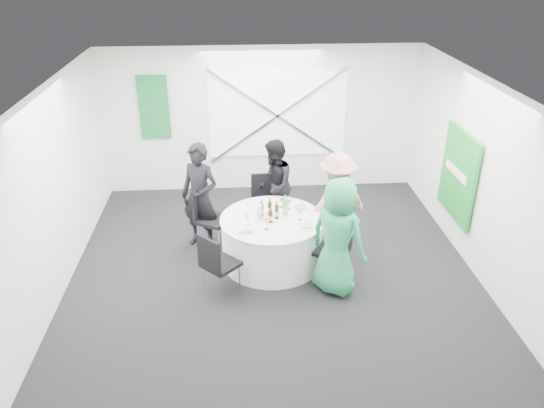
{
  "coord_description": "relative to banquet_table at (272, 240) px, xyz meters",
  "views": [
    {
      "loc": [
        -0.5,
        -6.76,
        4.48
      ],
      "look_at": [
        0.0,
        0.2,
        1.0
      ],
      "focal_mm": 35.0,
      "sensor_mm": 36.0,
      "label": 1
    }
  ],
  "objects": [
    {
      "name": "window_brace_a",
      "position": [
        0.3,
        2.72,
        1.12
      ],
      "size": [
        2.63,
        0.05,
        1.84
      ],
      "primitive_type": "cube",
      "rotation": [
        0.0,
        0.97,
        0.0
      ],
      "color": "silver",
      "rests_on": "window_panel"
    },
    {
      "name": "wall_right",
      "position": [
        3.0,
        -0.2,
        1.02
      ],
      "size": [
        0.0,
        6.0,
        6.0
      ],
      "primitive_type": "plane",
      "rotation": [
        1.57,
        0.0,
        -1.57
      ],
      "color": "white",
      "rests_on": "floor"
    },
    {
      "name": "person_man_back_left",
      "position": [
        -1.1,
        0.61,
        0.49
      ],
      "size": [
        0.76,
        0.67,
        1.74
      ],
      "primitive_type": "imported",
      "rotation": [
        0.0,
        0.0,
        -0.5
      ],
      "color": "black",
      "rests_on": "floor"
    },
    {
      "name": "knife_b",
      "position": [
        -0.55,
        0.16,
        0.38
      ],
      "size": [
        0.1,
        0.13,
        0.01
      ],
      "primitive_type": "cube",
      "rotation": [
        0.0,
        0.0,
        2.56
      ],
      "color": "silver",
      "rests_on": "banquet_table"
    },
    {
      "name": "wine_glass_d",
      "position": [
        -0.37,
        -0.19,
        0.5
      ],
      "size": [
        0.07,
        0.07,
        0.17
      ],
      "color": "white",
      "rests_on": "banquet_table"
    },
    {
      "name": "wine_glass_e",
      "position": [
        0.17,
        0.36,
        0.5
      ],
      "size": [
        0.07,
        0.07,
        0.17
      ],
      "color": "white",
      "rests_on": "banquet_table"
    },
    {
      "name": "chair_front_right",
      "position": [
        0.9,
        -0.57,
        0.19
      ],
      "size": [
        0.61,
        0.61,
        0.97
      ],
      "rotation": [
        0.0,
        0.0,
        4.15
      ],
      "color": "black",
      "rests_on": "floor"
    },
    {
      "name": "plate_front_left",
      "position": [
        -0.48,
        -0.34,
        0.39
      ],
      "size": [
        0.27,
        0.27,
        0.01
      ],
      "color": "white",
      "rests_on": "banquet_table"
    },
    {
      "name": "beer_bottle_a",
      "position": [
        -0.15,
        0.09,
        0.48
      ],
      "size": [
        0.06,
        0.06,
        0.26
      ],
      "color": "#3C240B",
      "rests_on": "banquet_table"
    },
    {
      "name": "knife_c",
      "position": [
        0.41,
        0.4,
        0.38
      ],
      "size": [
        0.08,
        0.14,
        0.01
      ],
      "primitive_type": "cube",
      "rotation": [
        0.0,
        0.0,
        0.47
      ],
      "color": "silver",
      "rests_on": "banquet_table"
    },
    {
      "name": "fork_c",
      "position": [
        0.56,
        0.13,
        0.38
      ],
      "size": [
        0.09,
        0.14,
        0.01
      ],
      "primitive_type": "cube",
      "rotation": [
        0.0,
        0.0,
        0.53
      ],
      "color": "silver",
      "rests_on": "banquet_table"
    },
    {
      "name": "fork_b",
      "position": [
        -0.36,
        0.45,
        0.38
      ],
      "size": [
        0.1,
        0.13,
        0.01
      ],
      "primitive_type": "cube",
      "rotation": [
        0.0,
        0.0,
        2.55
      ],
      "color": "silver",
      "rests_on": "banquet_table"
    },
    {
      "name": "ceiling",
      "position": [
        0.0,
        -0.2,
        2.42
      ],
      "size": [
        6.0,
        6.0,
        0.0
      ],
      "primitive_type": "plane",
      "rotation": [
        3.14,
        0.0,
        0.0
      ],
      "color": "white",
      "rests_on": "wall_back"
    },
    {
      "name": "person_woman_green",
      "position": [
        0.84,
        -0.78,
        0.48
      ],
      "size": [
        0.98,
        0.97,
        1.71
      ],
      "primitive_type": "imported",
      "rotation": [
        0.0,
        0.0,
        2.4
      ],
      "color": "#29975F",
      "rests_on": "floor"
    },
    {
      "name": "wall_left",
      "position": [
        -3.0,
        -0.2,
        1.02
      ],
      "size": [
        0.0,
        6.0,
        6.0
      ],
      "primitive_type": "plane",
      "rotation": [
        1.57,
        0.0,
        1.57
      ],
      "color": "white",
      "rests_on": "floor"
    },
    {
      "name": "green_water_bottle",
      "position": [
        0.21,
        0.12,
        0.5
      ],
      "size": [
        0.08,
        0.08,
        0.31
      ],
      "color": "green",
      "rests_on": "banquet_table"
    },
    {
      "name": "floor",
      "position": [
        0.0,
        -0.2,
        -0.38
      ],
      "size": [
        6.0,
        6.0,
        0.0
      ],
      "primitive_type": "plane",
      "color": "black",
      "rests_on": "ground"
    },
    {
      "name": "chair_back_left",
      "position": [
        -0.98,
        0.55,
        0.22
      ],
      "size": [
        0.64,
        0.63,
        1.02
      ],
      "rotation": [
        0.0,
        0.0,
        1.06
      ],
      "color": "black",
      "rests_on": "floor"
    },
    {
      "name": "person_man_back",
      "position": [
        0.11,
        1.13,
        0.41
      ],
      "size": [
        0.49,
        0.8,
        1.57
      ],
      "primitive_type": "imported",
      "rotation": [
        0.0,
        0.0,
        -1.67
      ],
      "color": "black",
      "rests_on": "floor"
    },
    {
      "name": "chair_back_right",
      "position": [
        0.97,
        0.66,
        0.14
      ],
      "size": [
        0.57,
        0.56,
        0.89
      ],
      "rotation": [
        0.0,
        0.0,
        -0.97
      ],
      "color": "black",
      "rests_on": "floor"
    },
    {
      "name": "wine_glass_a",
      "position": [
        -0.1,
        -0.33,
        0.5
      ],
      "size": [
        0.07,
        0.07,
        0.17
      ],
      "color": "white",
      "rests_on": "banquet_table"
    },
    {
      "name": "person_woman_pink",
      "position": [
        1.04,
        0.38,
        0.43
      ],
      "size": [
        1.15,
        0.81,
        1.62
      ],
      "primitive_type": "imported",
      "rotation": [
        0.0,
        0.0,
        -2.79
      ],
      "color": "tan",
      "rests_on": "floor"
    },
    {
      "name": "green_banner",
      "position": [
        -2.0,
        2.75,
        1.32
      ],
      "size": [
        0.55,
        0.04,
        1.2
      ],
      "primitive_type": "cube",
      "color": "#156932",
      "rests_on": "wall_back"
    },
    {
      "name": "plate_back_right",
      "position": [
        0.47,
        0.3,
        0.4
      ],
      "size": [
        0.27,
        0.27,
        0.04
      ],
      "color": "white",
      "rests_on": "banquet_table"
    },
    {
      "name": "wall_front",
      "position": [
        0.0,
        -3.2,
        1.02
      ],
      "size": [
        6.0,
        0.0,
        6.0
      ],
      "primitive_type": "plane",
      "rotation": [
        -1.57,
        0.0,
        0.0
      ],
      "color": "white",
      "rests_on": "floor"
    },
    {
      "name": "window_brace_b",
      "position": [
        0.3,
        2.72,
        1.12
      ],
      "size": [
        2.63,
        0.05,
        1.84
      ],
      "primitive_type": "cube",
      "rotation": [
        0.0,
        -0.97,
        0.0
      ],
      "color": "silver",
      "rests_on": "window_panel"
    },
    {
      "name": "napkin",
      "position": [
        -0.4,
        -0.38,
        0.42
      ],
      "size": [
        0.19,
        0.13,
        0.05
      ],
      "primitive_type": "cube",
      "rotation": [
        0.0,
        0.0,
        0.04
      ],
      "color": "silver",
      "rests_on": "plate_front_left"
    },
    {
      "name": "banquet_table",
      "position": [
        0.0,
        0.0,
        0.0
      ],
      "size": [
        1.56,
        1.56,
        0.76
      ],
      "color": "silver",
      "rests_on": "floor"
    },
    {
      "name": "wall_back",
      "position": [
        0.0,
        2.8,
        1.02
      ],
      "size": [
        6.0,
        0.0,
        6.0
      ],
      "primitive_type": "plane",
      "rotation": [
        1.57,
        0.0,
        0.0
      ],
      "color": "white",
      "rests_on": "floor"
    },
    {
      "name": "chair_back",
      "position": [
        -0.06,
        1.14,
        0.18
      ],
      "size": [
        0.45,
        0.46,
        0.95
      ],
      "rotation": [
        0.0,
        0.0,
        0.05
      ],
      "color": "black",
      "rests_on": "floor"
    },
    {
      "name": "plate_front_right",
      "position": [
        0.47,
        -0.31,
        0.4
      ],
      "size": [
        0.27,
        0.27,
        0.04
      ],
      "color": "white",
      "rests_on": "banquet_table"
    },
    {
      "name": "plate_back_left",
      "position": [
        -0.42,
        0.29,
        0.39
      ],
      "size": [
        0.24,
        0.24,
        0.01
      ],
      "color": "white",
      "rests_on": "banquet_table"
    },
    {
      "name": "beer_bottle_c",
      "position": [
        0.07,
        -0.01,
        0.49
      ],
      "size": [
        0.06,
        0.06,
        0.27
      ],
      "color": "#3C240B",
      "rests_on": "banquet_table"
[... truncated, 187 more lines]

